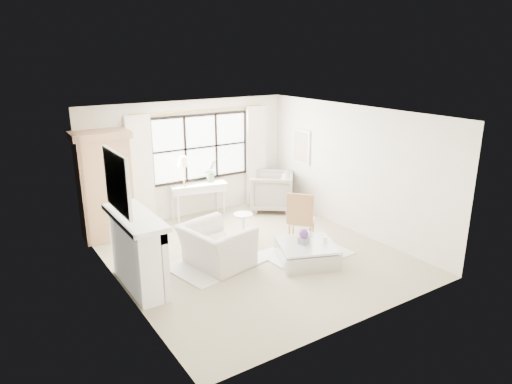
% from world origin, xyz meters
% --- Properties ---
extents(floor, '(5.50, 5.50, 0.00)m').
position_xyz_m(floor, '(0.00, 0.00, 0.00)').
color(floor, tan).
rests_on(floor, ground).
extents(ceiling, '(5.50, 5.50, 0.00)m').
position_xyz_m(ceiling, '(0.00, 0.00, 2.70)').
color(ceiling, white).
rests_on(ceiling, ground).
extents(wall_back, '(5.00, 0.00, 5.00)m').
position_xyz_m(wall_back, '(0.00, 2.75, 1.35)').
color(wall_back, white).
rests_on(wall_back, ground).
extents(wall_front, '(5.00, 0.00, 5.00)m').
position_xyz_m(wall_front, '(0.00, -2.75, 1.35)').
color(wall_front, white).
rests_on(wall_front, ground).
extents(wall_left, '(0.00, 5.50, 5.50)m').
position_xyz_m(wall_left, '(-2.50, 0.00, 1.35)').
color(wall_left, white).
rests_on(wall_left, ground).
extents(wall_right, '(0.00, 5.50, 5.50)m').
position_xyz_m(wall_right, '(2.50, 0.00, 1.35)').
color(wall_right, beige).
rests_on(wall_right, ground).
extents(window_pane, '(2.40, 0.02, 1.50)m').
position_xyz_m(window_pane, '(0.30, 2.73, 1.60)').
color(window_pane, white).
rests_on(window_pane, wall_back).
extents(window_frame, '(2.50, 0.04, 1.50)m').
position_xyz_m(window_frame, '(0.30, 2.72, 1.60)').
color(window_frame, black).
rests_on(window_frame, wall_back).
extents(curtain_rod, '(3.30, 0.04, 0.04)m').
position_xyz_m(curtain_rod, '(0.30, 2.67, 2.47)').
color(curtain_rod, '#A8803A').
rests_on(curtain_rod, wall_back).
extents(curtain_left, '(0.55, 0.10, 2.47)m').
position_xyz_m(curtain_left, '(-1.20, 2.65, 1.24)').
color(curtain_left, white).
rests_on(curtain_left, ground).
extents(curtain_right, '(0.55, 0.10, 2.47)m').
position_xyz_m(curtain_right, '(1.80, 2.65, 1.24)').
color(curtain_right, white).
rests_on(curtain_right, ground).
extents(fireplace, '(0.58, 1.66, 1.26)m').
position_xyz_m(fireplace, '(-2.27, 0.00, 0.65)').
color(fireplace, white).
rests_on(fireplace, ground).
extents(mirror_frame, '(0.05, 1.15, 0.95)m').
position_xyz_m(mirror_frame, '(-2.47, 0.00, 1.84)').
color(mirror_frame, white).
rests_on(mirror_frame, wall_left).
extents(mirror_glass, '(0.02, 1.00, 0.80)m').
position_xyz_m(mirror_glass, '(-2.44, 0.00, 1.84)').
color(mirror_glass, silver).
rests_on(mirror_glass, wall_left).
extents(art_frame, '(0.04, 0.62, 0.82)m').
position_xyz_m(art_frame, '(2.47, 1.70, 1.55)').
color(art_frame, silver).
rests_on(art_frame, wall_right).
extents(art_canvas, '(0.01, 0.52, 0.72)m').
position_xyz_m(art_canvas, '(2.45, 1.70, 1.55)').
color(art_canvas, '#BEAB93').
rests_on(art_canvas, wall_right).
extents(mantel_lamp, '(0.22, 0.22, 0.51)m').
position_xyz_m(mantel_lamp, '(-2.23, 0.64, 1.65)').
color(mantel_lamp, black).
rests_on(mantel_lamp, fireplace).
extents(armoire, '(1.15, 0.75, 2.24)m').
position_xyz_m(armoire, '(-2.06, 2.39, 1.14)').
color(armoire, tan).
rests_on(armoire, floor).
extents(console_table, '(1.37, 0.71, 0.80)m').
position_xyz_m(console_table, '(0.09, 2.52, 0.40)').
color(console_table, white).
rests_on(console_table, floor).
extents(console_lamp, '(0.28, 0.28, 0.69)m').
position_xyz_m(console_lamp, '(-0.25, 2.52, 1.36)').
color(console_lamp, '#B3863E').
rests_on(console_lamp, console_table).
extents(orchid_plant, '(0.30, 0.25, 0.52)m').
position_xyz_m(orchid_plant, '(0.45, 2.53, 1.06)').
color(orchid_plant, '#536D49').
rests_on(orchid_plant, console_table).
extents(side_table, '(0.40, 0.40, 0.51)m').
position_xyz_m(side_table, '(0.31, 0.88, 0.33)').
color(side_table, silver).
rests_on(side_table, floor).
extents(rug_left, '(1.86, 1.48, 0.03)m').
position_xyz_m(rug_left, '(-0.77, 0.04, 0.01)').
color(rug_left, silver).
rests_on(rug_left, floor).
extents(rug_right, '(1.62, 1.26, 0.03)m').
position_xyz_m(rug_right, '(0.85, -0.52, 0.01)').
color(rug_right, white).
rests_on(rug_right, floor).
extents(club_armchair, '(1.24, 1.35, 0.76)m').
position_xyz_m(club_armchair, '(-0.80, -0.01, 0.38)').
color(club_armchair, beige).
rests_on(club_armchair, floor).
extents(wingback_chair, '(1.41, 1.40, 0.92)m').
position_xyz_m(wingback_chair, '(1.83, 2.01, 0.46)').
color(wingback_chair, gray).
rests_on(wingback_chair, floor).
extents(french_chair, '(0.68, 0.68, 1.08)m').
position_xyz_m(french_chair, '(1.13, -0.04, 0.31)').
color(french_chair, '#AB7647').
rests_on(french_chair, floor).
extents(coffee_table, '(1.30, 1.30, 0.38)m').
position_xyz_m(coffee_table, '(0.64, -0.82, 0.18)').
color(coffee_table, silver).
rests_on(coffee_table, floor).
extents(planter_box, '(0.19, 0.19, 0.12)m').
position_xyz_m(planter_box, '(0.58, -0.79, 0.44)').
color(planter_box, slate).
rests_on(planter_box, coffee_table).
extents(planter_flowers, '(0.17, 0.17, 0.17)m').
position_xyz_m(planter_flowers, '(0.58, -0.79, 0.58)').
color(planter_flowers, '#612F77').
rests_on(planter_flowers, planter_box).
extents(pillar_candle, '(0.08, 0.08, 0.12)m').
position_xyz_m(pillar_candle, '(0.92, -0.98, 0.44)').
color(pillar_candle, white).
rests_on(pillar_candle, coffee_table).
extents(coffee_vase, '(0.17, 0.17, 0.14)m').
position_xyz_m(coffee_vase, '(0.89, -0.56, 0.45)').
color(coffee_vase, silver).
rests_on(coffee_vase, coffee_table).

